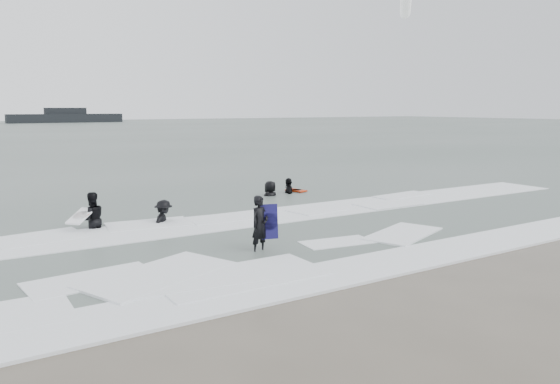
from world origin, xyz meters
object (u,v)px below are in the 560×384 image
surfer_centre (260,253)px  surfer_breaker (164,224)px  vessel_horizon (66,117)px  surfer_wading (93,230)px  surfer_right_near (289,194)px  surfer_right_far (270,197)px

surfer_centre → surfer_breaker: surfer_breaker is taller
vessel_horizon → surfer_centre: bearing=-98.3°
surfer_wading → surfer_centre: bearing=118.2°
surfer_breaker → surfer_centre: bearing=-125.7°
surfer_breaker → surfer_right_near: size_ratio=0.90×
surfer_centre → surfer_breaker: 5.01m
surfer_centre → surfer_right_near: bearing=38.4°
surfer_breaker → surfer_right_far: bearing=-20.1°
surfer_wading → vessel_horizon: (22.76, 128.89, 1.38)m
surfer_centre → surfer_wading: 6.24m
surfer_wading → surfer_breaker: (2.27, -0.41, 0.00)m
surfer_wading → surfer_right_far: surfer_right_far is taller
surfer_right_near → surfer_right_far: (-1.14, -0.27, 0.00)m
surfer_centre → surfer_wading: surfer_wading is taller
vessel_horizon → surfer_wading: bearing=-100.0°
vessel_horizon → surfer_breaker: bearing=-99.0°
surfer_right_near → surfer_centre: bearing=-9.0°
surfer_wading → surfer_right_near: (9.44, 2.92, 0.00)m
surfer_centre → surfer_right_far: (5.04, 7.98, 0.00)m
surfer_right_near → surfer_right_far: surfer_right_near is taller
surfer_breaker → vessel_horizon: size_ratio=0.06×
vessel_horizon → surfer_right_far: bearing=-96.5°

